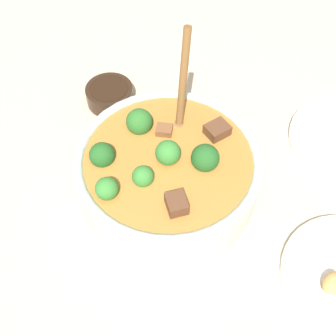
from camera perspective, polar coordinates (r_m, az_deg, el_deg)
The scene contains 3 objects.
ground_plane at distance 0.71m, azimuth 0.00°, elevation -2.68°, with size 4.00×4.00×0.00m, color #C6B293.
stew_bowl at distance 0.66m, azimuth -0.05°, elevation -0.20°, with size 0.29×0.29×0.24m.
condiment_bowl at distance 0.83m, azimuth -7.90°, elevation 9.89°, with size 0.09×0.09×0.04m.
Camera 1 is at (-0.38, -0.05, 0.59)m, focal length 45.00 mm.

